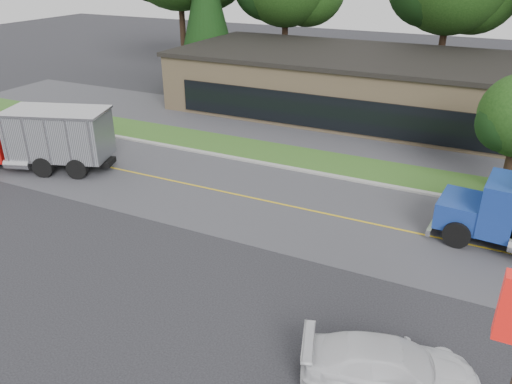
% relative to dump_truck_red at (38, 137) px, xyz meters
% --- Properties ---
extents(ground, '(140.00, 140.00, 0.00)m').
position_rel_dump_truck_red_xyz_m(ground, '(13.23, -7.34, -1.81)').
color(ground, '#38383E').
rests_on(ground, ground).
extents(road, '(60.00, 8.00, 0.02)m').
position_rel_dump_truck_red_xyz_m(road, '(13.23, 1.66, -1.81)').
color(road, '#56565B').
rests_on(road, ground).
extents(center_line, '(60.00, 0.12, 0.01)m').
position_rel_dump_truck_red_xyz_m(center_line, '(13.23, 1.66, -1.81)').
color(center_line, gold).
rests_on(center_line, ground).
extents(curb, '(60.00, 0.30, 0.12)m').
position_rel_dump_truck_red_xyz_m(curb, '(13.23, 5.86, -1.81)').
color(curb, '#9E9E99').
rests_on(curb, ground).
extents(grass_verge, '(60.00, 3.40, 0.03)m').
position_rel_dump_truck_red_xyz_m(grass_verge, '(13.23, 7.66, -1.81)').
color(grass_verge, '#345B1F').
rests_on(grass_verge, ground).
extents(far_parking, '(60.00, 7.00, 0.02)m').
position_rel_dump_truck_red_xyz_m(far_parking, '(13.23, 12.66, -1.81)').
color(far_parking, '#56565B').
rests_on(far_parking, ground).
extents(strip_mall, '(32.00, 12.00, 4.00)m').
position_rel_dump_truck_red_xyz_m(strip_mall, '(15.23, 18.66, 0.19)').
color(strip_mall, tan).
rests_on(strip_mall, ground).
extents(evergreen_left, '(5.40, 5.40, 12.28)m').
position_rel_dump_truck_red_xyz_m(evergreen_left, '(-2.77, 22.66, 4.94)').
color(evergreen_left, '#382619').
rests_on(evergreen_left, ground).
extents(dump_truck_red, '(9.30, 5.26, 3.36)m').
position_rel_dump_truck_red_xyz_m(dump_truck_red, '(0.00, 0.00, 0.00)').
color(dump_truck_red, black).
rests_on(dump_truck_red, ground).
extents(rally_car, '(5.16, 3.25, 1.39)m').
position_rel_dump_truck_red_xyz_m(rally_car, '(20.73, -7.25, -1.11)').
color(rally_car, white).
rests_on(rally_car, ground).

